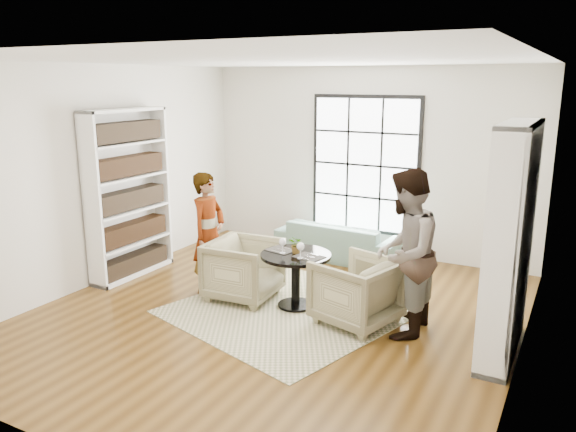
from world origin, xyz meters
The scene contains 16 objects.
ground centered at (0.00, 0.00, 0.00)m, with size 6.00×6.00×0.00m, color brown.
room_shell centered at (0.00, 0.54, 1.26)m, with size 6.00×6.01×6.00m.
rug centered at (0.10, 0.16, 0.01)m, with size 2.47×2.47×0.01m, color #C7B795.
pedestal_table centered at (0.11, 0.34, 0.51)m, with size 0.88×0.88×0.70m.
sofa centered at (-0.19, 2.45, 0.29)m, with size 2.01×0.79×0.59m, color gray.
armchair_left centered at (-0.61, 0.28, 0.39)m, with size 0.84×0.87×0.79m, color tan.
armchair_right centered at (0.96, 0.25, 0.40)m, with size 0.85×0.87×0.79m, color #C2AA8B.
person_left centered at (-1.16, 0.28, 0.81)m, with size 0.59×0.39×1.62m, color gray.
person_right centered at (1.51, 0.25, 0.94)m, with size 0.91×0.71×1.87m, color gray.
placemat_left centered at (-0.12, 0.38, 0.70)m, with size 0.34×0.26×0.01m, color #272521.
placemat_right centered at (0.32, 0.29, 0.70)m, with size 0.34×0.26×0.01m, color #272521.
cutlery_left centered at (-0.12, 0.38, 0.71)m, with size 0.14×0.22×0.01m, color silver, non-canonical shape.
cutlery_right centered at (0.32, 0.29, 0.71)m, with size 0.14×0.22×0.01m, color silver, non-canonical shape.
wine_glass_left centered at (-0.04, 0.27, 0.84)m, with size 0.09×0.09×0.20m.
wine_glass_right centered at (0.25, 0.20, 0.84)m, with size 0.09×0.09×0.20m.
flower_centerpiece centered at (0.12, 0.36, 0.81)m, with size 0.20×0.17×0.22m, color gray.
Camera 1 is at (3.16, -5.53, 2.80)m, focal length 35.00 mm.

